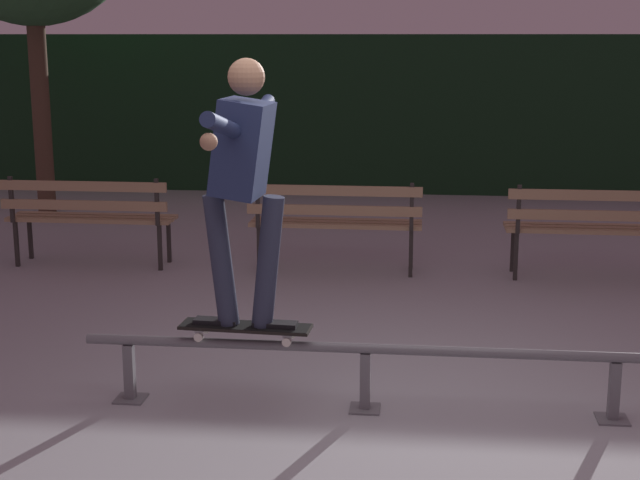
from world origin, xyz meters
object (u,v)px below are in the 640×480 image
park_bench_leftmost (89,211)px  park_bench_left_center (335,217)px  skateboard (246,328)px  park_bench_right_center (596,222)px  grind_rail (365,360)px  skateboarder (243,171)px

park_bench_leftmost → park_bench_left_center: size_ratio=1.00×
skateboard → park_bench_left_center: bearing=85.9°
park_bench_right_center → skateboard: bearing=-128.7°
park_bench_right_center → park_bench_leftmost: bearing=180.0°
park_bench_left_center → park_bench_right_center: same height
grind_rail → park_bench_left_center: (-0.48, 3.23, 0.23)m
skateboard → park_bench_left_center: size_ratio=0.49×
park_bench_leftmost → park_bench_right_center: size_ratio=1.00×
skateboard → park_bench_leftmost: park_bench_leftmost is taller
park_bench_leftmost → park_bench_right_center: same height
park_bench_leftmost → park_bench_left_center: bearing=0.0°
skateboard → skateboarder: skateboarder is taller
grind_rail → skateboard: size_ratio=4.26×
park_bench_leftmost → park_bench_left_center: same height
skateboarder → park_bench_left_center: 3.36m
grind_rail → park_bench_right_center: 3.74m
park_bench_leftmost → park_bench_right_center: (4.71, 0.00, 0.00)m
skateboard → park_bench_left_center: park_bench_left_center is taller
grind_rail → park_bench_leftmost: 4.30m
skateboarder → park_bench_left_center: size_ratio=0.97×
skateboard → park_bench_leftmost: bearing=123.3°
grind_rail → park_bench_left_center: size_ratio=2.11×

